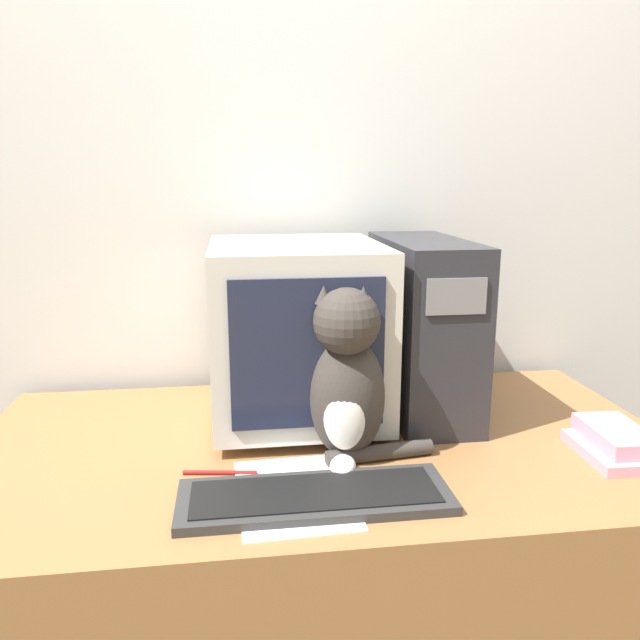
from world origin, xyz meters
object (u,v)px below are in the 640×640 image
cat (348,381)px  pen (220,473)px  book_stack (617,443)px  crt_monitor (297,330)px  keyboard (315,497)px  computer_tower (423,326)px

cat → pen: (-0.27, -0.04, -0.17)m
book_stack → pen: bearing=178.4°
crt_monitor → keyboard: size_ratio=0.93×
computer_tower → book_stack: 0.50m
computer_tower → pen: 0.62m
cat → book_stack: size_ratio=1.77×
book_stack → pen: (-0.84, 0.02, -0.02)m
computer_tower → cat: bearing=-132.4°
keyboard → book_stack: 0.67m
cat → pen: bearing=-155.9°
keyboard → cat: cat is taller
cat → pen: cat is taller
crt_monitor → cat: (0.08, -0.24, -0.05)m
pen → book_stack: bearing=-1.6°
book_stack → pen: 0.84m
book_stack → keyboard: bearing=-170.8°
keyboard → book_stack: size_ratio=2.38×
cat → book_stack: (0.57, -0.07, -0.14)m
cat → keyboard: bearing=-102.6°
book_stack → pen: book_stack is taller
crt_monitor → book_stack: 0.75m
book_stack → pen: size_ratio=1.42×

